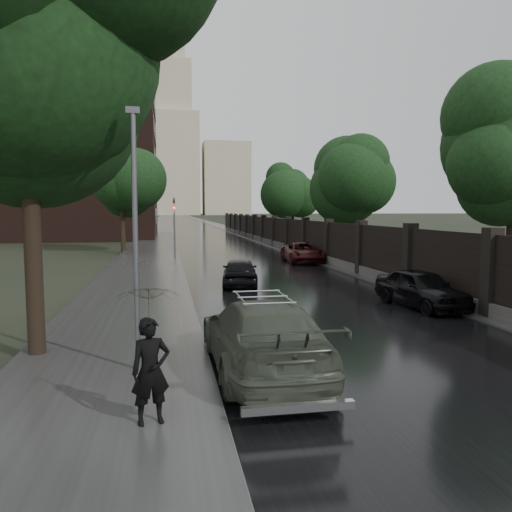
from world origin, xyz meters
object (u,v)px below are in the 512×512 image
Objects in this scene: tree_right_c at (292,192)px; pedestrian_umbrella at (149,313)px; lamp_post at (136,239)px; car_right_near at (421,288)px; car_right_far at (303,252)px; tree_left_far at (122,182)px; hatchback_left at (240,272)px; traffic_light at (174,222)px; volga_sedan at (263,336)px; tree_left_near at (25,52)px; tree_right_b at (363,182)px.

tree_right_c reaches higher than pedestrian_umbrella.
lamp_post is 1.35× the size of car_right_near.
lamp_post reaches higher than car_right_far.
tree_left_far is 26.19m from car_right_near.
hatchback_left is (-9.30, -27.50, -4.34)m from tree_right_c.
traffic_light is 0.79× the size of volga_sedan.
traffic_light is 1.06× the size of car_right_near.
tree_left_far reaches higher than tree_right_c.
lamp_post is 10.51m from car_right_near.
traffic_light reaches higher than pedestrian_umbrella.
traffic_light is (1.10, 23.49, -0.27)m from lamp_post.
traffic_light is (3.70, -5.01, -2.84)m from tree_left_far.
car_right_near is 11.65m from pedestrian_umbrella.
car_right_far is (0.00, 14.50, -0.03)m from car_right_near.
pedestrian_umbrella reaches higher than car_right_far.
hatchback_left is (5.80, 9.50, -5.81)m from tree_left_near.
hatchback_left is (1.17, 11.09, -0.12)m from volga_sedan.
volga_sedan is at bearing -147.17° from car_right_near.
pedestrian_umbrella is at bearing 48.44° from volga_sedan.
traffic_light is at bearing 165.76° from tree_right_b.
hatchback_left is 0.95× the size of car_right_near.
volga_sedan is at bearing 91.83° from hatchback_left.
tree_right_c reaches higher than volga_sedan.
traffic_light is 8.69m from car_right_far.
tree_right_c is at bearing 51.82° from traffic_light.
car_right_far is at bearing -108.51° from volga_sedan.
tree_left_near is 12.56m from hatchback_left.
car_right_far is (-4.10, -0.63, -4.33)m from tree_right_b.
lamp_post is 2.12× the size of pedestrian_umbrella.
lamp_post is at bearing -111.81° from car_right_far.
tree_right_b is 1.39× the size of volga_sedan.
tree_left_far reaches higher than tree_right_b.
tree_left_near is 13.01m from car_right_near.
car_right_near is at bearing 140.58° from hatchback_left.
traffic_light is 26.05m from pedestrian_umbrella.
tree_left_near is 6.66m from pedestrian_umbrella.
traffic_light reaches higher than car_right_far.
tree_left_far is 19.13m from hatchback_left.
car_right_near is (11.00, 3.87, -5.78)m from tree_left_near.
volga_sedan reaches higher than car_right_far.
volga_sedan is 20.96m from car_right_far.
lamp_post is 1.42× the size of hatchback_left.
car_right_far is at bearing 59.09° from tree_left_near.
hatchback_left is (3.60, 11.00, -2.06)m from lamp_post.
tree_right_c is at bearing -100.82° from hatchback_left.
car_right_far reaches higher than hatchback_left.
lamp_post is 3.11m from volga_sedan.
tree_right_b is (15.50, -8.00, -0.29)m from tree_left_far.
car_right_near is at bearing -140.23° from volga_sedan.
volga_sedan is (-10.47, -20.59, -4.22)m from tree_right_b.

